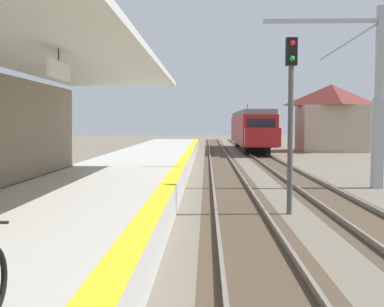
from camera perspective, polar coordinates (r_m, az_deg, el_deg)
station_platform at (r=13.81m, az=-12.54°, el=-5.82°), size 5.00×80.00×0.91m
track_pair_nearest_platform at (r=17.43m, az=5.08°, el=-5.10°), size 2.34×120.00×0.16m
track_pair_middle at (r=17.95m, az=16.02°, el=-4.98°), size 2.34×120.00×0.16m
approaching_train at (r=46.96m, az=7.17°, el=3.03°), size 2.93×19.60×4.76m
rail_signal_post at (r=14.18m, az=11.89°, el=5.56°), size 0.32×0.34×5.20m
catenary_pylon_far_side at (r=20.89m, az=20.93°, el=5.90°), size 5.00×0.40×7.50m
distant_trackside_house at (r=47.07m, az=16.51°, el=4.32°), size 6.60×5.28×6.40m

